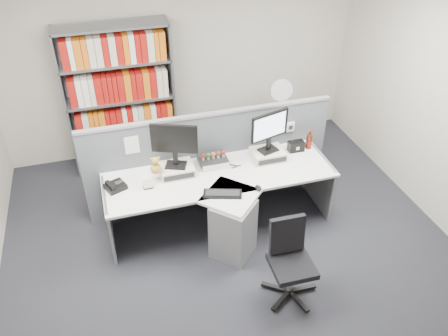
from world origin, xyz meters
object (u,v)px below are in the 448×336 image
object	(u,v)px
desk	(225,204)
monitor_left	(174,142)
desk_calendar	(148,184)
cola_bottle	(309,141)
filing_cabinet	(277,135)
mouse	(258,188)
office_chair	(290,258)
keyboard	(223,194)
desktop_pc	(213,161)
speaker	(296,146)
desk_phone	(115,186)
desk_fan	(281,92)
shelving_unit	(121,101)
monitor_right	(270,129)

from	to	relation	value
desk	monitor_left	distance (m)	0.90
desk_calendar	cola_bottle	size ratio (longest dim) A/B	0.49
cola_bottle	filing_cabinet	world-z (taller)	cola_bottle
mouse	office_chair	xyz separation A→B (m)	(0.05, -0.80, -0.28)
keyboard	desktop_pc	bearing A→B (deg)	84.44
desk	monitor_left	xyz separation A→B (m)	(-0.46, 0.38, 0.68)
speaker	office_chair	bearing A→B (deg)	-115.02
office_chair	filing_cabinet	bearing A→B (deg)	70.61
desk_phone	cola_bottle	bearing A→B (deg)	3.82
filing_cabinet	desk_fan	world-z (taller)	desk_fan
desk	filing_cabinet	bearing A→B (deg)	49.39
mouse	speaker	world-z (taller)	speaker
desktop_pc	shelving_unit	size ratio (longest dim) A/B	0.16
monitor_right	desk_calendar	distance (m)	1.50
monitor_left	desk_phone	world-z (taller)	monitor_left
desk_calendar	monitor_right	bearing A→B (deg)	7.01
monitor_right	office_chair	world-z (taller)	monitor_right
office_chair	shelving_unit	bearing A→B (deg)	114.32
keyboard	filing_cabinet	xyz separation A→B (m)	(1.27, 1.54, -0.38)
desktop_pc	mouse	xyz separation A→B (m)	(0.34, -0.61, -0.02)
monitor_left	cola_bottle	size ratio (longest dim) A/B	2.08
desk	desk_phone	size ratio (longest dim) A/B	10.08
cola_bottle	desk	bearing A→B (deg)	-159.52
desk_calendar	shelving_unit	size ratio (longest dim) A/B	0.06
desk_phone	filing_cabinet	world-z (taller)	desk_phone
cola_bottle	desk_fan	world-z (taller)	desk_fan
keyboard	desk_calendar	xyz separation A→B (m)	(-0.74, 0.35, 0.04)
desk	cola_bottle	bearing A→B (deg)	20.48
shelving_unit	desk_fan	world-z (taller)	shelving_unit
desk	cola_bottle	xyz separation A→B (m)	(1.19, 0.45, 0.36)
monitor_left	desktop_pc	world-z (taller)	monitor_left
monitor_right	desk_calendar	xyz separation A→B (m)	(-1.45, -0.18, -0.34)
monitor_left	filing_cabinet	bearing A→B (deg)	31.45
desk_phone	office_chair	xyz separation A→B (m)	(1.52, -1.25, -0.30)
keyboard	mouse	bearing A→B (deg)	-3.17
cola_bottle	office_chair	size ratio (longest dim) A/B	0.29
desk_fan	keyboard	bearing A→B (deg)	-129.61
speaker	office_chair	xyz separation A→B (m)	(-0.65, -1.39, -0.33)
monitor_left	shelving_unit	distance (m)	1.54
monitor_left	cola_bottle	xyz separation A→B (m)	(1.65, 0.06, -0.32)
monitor_left	cola_bottle	world-z (taller)	monitor_left
mouse	speaker	bearing A→B (deg)	40.38
filing_cabinet	desk_fan	xyz separation A→B (m)	(0.00, -0.00, 0.67)
keyboard	mouse	size ratio (longest dim) A/B	4.24
mouse	desk_fan	world-z (taller)	desk_fan
monitor_right	filing_cabinet	size ratio (longest dim) A/B	0.71
keyboard	office_chair	distance (m)	0.97
keyboard	filing_cabinet	distance (m)	2.03
desktop_pc	desk_fan	distance (m)	1.57
desk	desk_fan	bearing A→B (deg)	49.38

